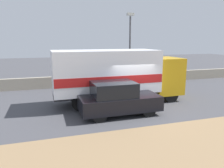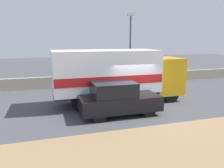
# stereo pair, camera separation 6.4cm
# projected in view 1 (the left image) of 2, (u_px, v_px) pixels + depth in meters

# --- Properties ---
(ground_plane) EXTENTS (80.00, 80.00, 0.00)m
(ground_plane) POSITION_uv_depth(u_px,v_px,m) (138.00, 111.00, 11.96)
(ground_plane) COLOR #47474C
(dirt_shoulder_foreground) EXTENTS (60.00, 6.10, 0.04)m
(dirt_shoulder_foreground) POSITION_uv_depth(u_px,v_px,m) (204.00, 160.00, 7.11)
(dirt_shoulder_foreground) COLOR #937551
(dirt_shoulder_foreground) RESTS_ON ground_plane
(stone_wall_backdrop) EXTENTS (60.00, 0.35, 0.92)m
(stone_wall_backdrop) POSITION_uv_depth(u_px,v_px,m) (103.00, 80.00, 18.94)
(stone_wall_backdrop) COLOR #A39984
(stone_wall_backdrop) RESTS_ON ground_plane
(street_lamp) EXTENTS (0.56, 0.28, 5.95)m
(street_lamp) POSITION_uv_depth(u_px,v_px,m) (130.00, 44.00, 17.80)
(street_lamp) COLOR #4C4C51
(street_lamp) RESTS_ON ground_plane
(box_truck) EXTENTS (8.00, 2.60, 3.26)m
(box_truck) POSITION_uv_depth(u_px,v_px,m) (115.00, 74.00, 13.24)
(box_truck) COLOR gold
(box_truck) RESTS_ON ground_plane
(car_hatchback) EXTENTS (4.15, 1.89, 1.75)m
(car_hatchback) POSITION_uv_depth(u_px,v_px,m) (118.00, 99.00, 11.31)
(car_hatchback) COLOR black
(car_hatchback) RESTS_ON ground_plane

